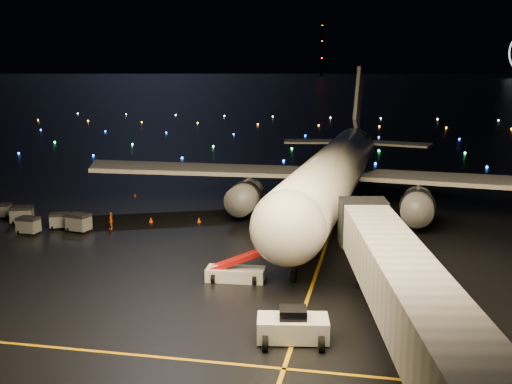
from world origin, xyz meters
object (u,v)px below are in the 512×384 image
at_px(baggage_cart_1, 79,223).
at_px(baggage_cart_3, 2,210).
at_px(baggage_cart_0, 60,221).
at_px(pushback_tug, 293,324).
at_px(airliner, 337,141).
at_px(crew_c, 111,221).
at_px(baggage_cart_2, 28,225).
at_px(baggage_cart_4, 22,215).
at_px(belt_loader, 236,261).

xyz_separation_m(baggage_cart_1, baggage_cart_3, (-10.56, 3.74, -0.12)).
bearing_deg(baggage_cart_0, pushback_tug, -62.00).
xyz_separation_m(airliner, crew_c, (-20.95, -11.71, -6.88)).
height_order(crew_c, baggage_cart_3, crew_c).
bearing_deg(baggage_cart_3, airliner, 3.57).
bearing_deg(airliner, baggage_cart_2, -148.66).
relative_size(crew_c, baggage_cart_1, 0.80).
bearing_deg(crew_c, baggage_cart_4, -103.15).
relative_size(crew_c, baggage_cart_4, 0.78).
relative_size(airliner, baggage_cart_3, 30.25).
distance_m(belt_loader, baggage_cart_3, 32.02).
relative_size(baggage_cart_2, baggage_cart_4, 0.91).
bearing_deg(crew_c, belt_loader, 39.31).
bearing_deg(baggage_cart_1, baggage_cart_4, 178.99).
height_order(airliner, belt_loader, airliner).
height_order(airliner, baggage_cart_3, airliner).
relative_size(baggage_cart_0, baggage_cart_1, 0.87).
xyz_separation_m(baggage_cart_1, baggage_cart_4, (-7.06, 1.79, 0.01)).
relative_size(pushback_tug, baggage_cart_4, 1.96).
distance_m(pushback_tug, baggage_cart_2, 33.62).
distance_m(airliner, baggage_cart_0, 29.64).
bearing_deg(airliner, baggage_cart_1, -147.46).
height_order(belt_loader, baggage_cart_2, belt_loader).
xyz_separation_m(baggage_cart_0, baggage_cart_1, (2.44, -0.82, 0.11)).
relative_size(airliner, baggage_cart_1, 26.09).
distance_m(pushback_tug, baggage_cart_0, 33.59).
bearing_deg(baggage_cart_2, belt_loader, -18.35).
bearing_deg(crew_c, baggage_cart_1, -70.54).
bearing_deg(airliner, baggage_cart_0, -151.26).
height_order(airliner, baggage_cart_2, airliner).
bearing_deg(baggage_cart_3, baggage_cart_0, -31.90).
bearing_deg(baggage_cart_3, baggage_cart_2, -53.01).
xyz_separation_m(pushback_tug, baggage_cart_0, (-26.08, 21.17, -0.21)).
distance_m(baggage_cart_2, baggage_cart_3, 8.27).
distance_m(belt_loader, crew_c, 19.73).
distance_m(baggage_cart_3, baggage_cart_4, 4.01).
height_order(pushback_tug, crew_c, pushback_tug).
height_order(baggage_cart_1, baggage_cart_4, baggage_cart_4).
height_order(pushback_tug, belt_loader, belt_loader).
bearing_deg(baggage_cart_1, airliner, 42.67).
relative_size(belt_loader, crew_c, 3.82).
bearing_deg(baggage_cart_4, baggage_cart_0, -31.60).
relative_size(belt_loader, baggage_cart_2, 3.30).
bearing_deg(baggage_cart_4, airliner, 0.91).
bearing_deg(belt_loader, baggage_cart_4, 149.92).
relative_size(airliner, baggage_cart_2, 28.26).
height_order(baggage_cart_0, baggage_cart_3, baggage_cart_0).
height_order(pushback_tug, baggage_cart_3, pushback_tug).
xyz_separation_m(belt_loader, baggage_cart_3, (-28.53, 14.51, -0.77)).
bearing_deg(pushback_tug, baggage_cart_3, 135.20).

